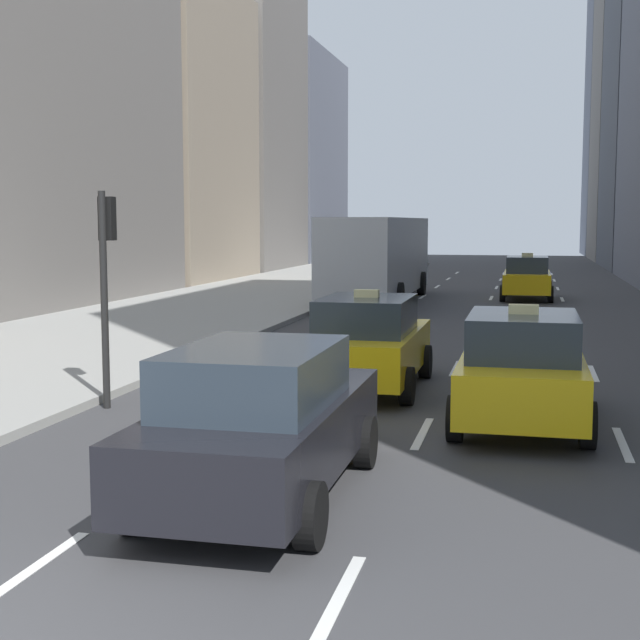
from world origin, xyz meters
TOP-DOWN VIEW (x-y plane):
  - sidewalk_left at (-7.00, 27.00)m, footprint 8.00×66.00m
  - lane_markings at (2.60, 23.00)m, footprint 5.72×56.00m
  - building_row_left at (-14.00, 33.45)m, footprint 6.00×70.60m
  - taxi_lead at (1.20, 11.27)m, footprint 2.02×4.40m
  - taxi_second at (4.00, 8.92)m, footprint 2.02×4.40m
  - taxi_third at (4.00, 31.68)m, footprint 2.02×4.40m
  - sedan_black_near at (1.20, 4.50)m, footprint 2.02×4.70m
  - city_bus at (-1.61, 29.24)m, footprint 2.80×11.61m
  - traffic_light_pole at (-2.75, 8.69)m, footprint 0.24×0.42m

SIDE VIEW (x-z plane):
  - lane_markings at x=2.60m, z-range 0.00..0.01m
  - sidewalk_left at x=-7.00m, z-range 0.00..0.15m
  - taxi_lead at x=1.20m, z-range -0.05..1.82m
  - taxi_second at x=4.00m, z-range -0.05..1.82m
  - taxi_third at x=4.00m, z-range -0.05..1.82m
  - sedan_black_near at x=1.20m, z-range 0.01..1.77m
  - city_bus at x=-1.61m, z-range 0.16..3.41m
  - traffic_light_pole at x=-2.75m, z-range 0.61..4.21m
  - building_row_left at x=-14.00m, z-range -3.46..25.22m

